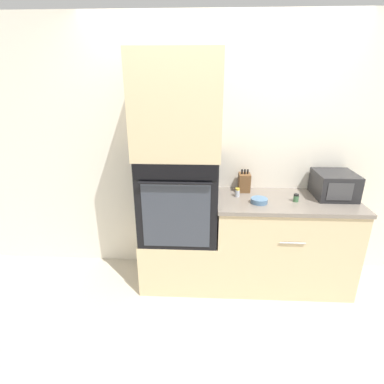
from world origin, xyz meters
TOP-DOWN VIEW (x-y plane):
  - ground_plane at (0.00, 0.00)m, footprint 12.00×12.00m
  - wall_back at (0.00, 0.63)m, footprint 8.00×0.05m
  - oven_cabinet_base at (-0.36, 0.30)m, footprint 0.73×0.60m
  - wall_oven at (-0.36, 0.30)m, footprint 0.71×0.64m
  - oven_cabinet_upper at (-0.36, 0.30)m, footprint 0.73×0.60m
  - counter_unit at (0.64, 0.30)m, footprint 1.29×0.63m
  - microwave at (1.08, 0.39)m, footprint 0.35×0.37m
  - knife_block at (0.26, 0.51)m, footprint 0.11×0.14m
  - bowl at (0.36, 0.20)m, footprint 0.15×0.15m
  - condiment_jar_near at (0.70, 0.25)m, footprint 0.05×0.05m
  - condiment_jar_mid at (0.18, 0.35)m, footprint 0.04×0.04m

SIDE VIEW (x-z plane):
  - ground_plane at x=0.00m, z-range 0.00..0.00m
  - oven_cabinet_base at x=-0.36m, z-range 0.00..0.52m
  - counter_unit at x=0.64m, z-range 0.00..0.90m
  - wall_oven at x=-0.36m, z-range 0.52..1.30m
  - bowl at x=0.36m, z-range 0.90..0.94m
  - condiment_jar_near at x=0.70m, z-range 0.90..0.97m
  - condiment_jar_mid at x=0.18m, z-range 0.90..0.98m
  - knife_block at x=0.26m, z-range 0.88..1.10m
  - microwave at x=1.08m, z-range 0.90..1.13m
  - wall_back at x=0.00m, z-range 0.00..2.50m
  - oven_cabinet_upper at x=-0.36m, z-range 1.30..2.16m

